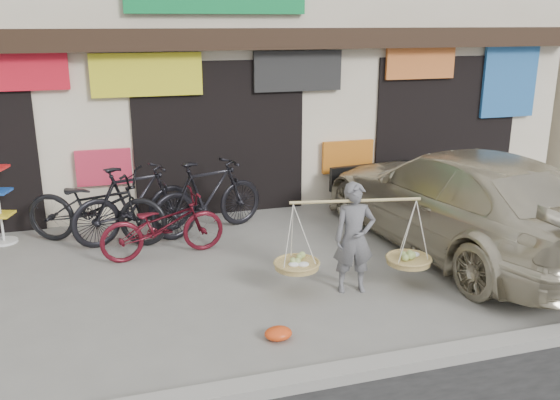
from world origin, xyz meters
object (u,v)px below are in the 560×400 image
object	(u,v)px
bike_2	(163,225)
suv	(459,200)
street_vendor	(354,243)
bike_3	(208,197)
bike_0	(96,206)
bike_1	(134,203)

from	to	relation	value
bike_2	suv	world-z (taller)	suv
street_vendor	bike_3	distance (m)	3.06
street_vendor	bike_0	xyz separation A→B (m)	(-3.12, 2.73, -0.06)
street_vendor	bike_2	bearing A→B (deg)	149.94
bike_2	bike_3	size ratio (longest dim) A/B	0.90
bike_2	bike_3	world-z (taller)	bike_3
bike_0	street_vendor	bearing A→B (deg)	-106.21
suv	bike_1	bearing A→B (deg)	-27.34
street_vendor	bike_1	size ratio (longest dim) A/B	0.98
street_vendor	bike_0	distance (m)	4.15
bike_1	bike_3	world-z (taller)	same
bike_0	bike_1	world-z (taller)	bike_1
street_vendor	bike_3	bearing A→B (deg)	127.42
bike_1	bike_2	world-z (taller)	bike_1
bike_0	bike_3	distance (m)	1.74
bike_1	suv	bearing A→B (deg)	-131.23
bike_1	bike_2	xyz separation A→B (m)	(0.35, -0.84, -0.13)
street_vendor	bike_1	world-z (taller)	street_vendor
bike_3	suv	world-z (taller)	suv
bike_2	bike_3	distance (m)	1.18
bike_0	bike_2	xyz separation A→B (m)	(0.92, -0.84, -0.12)
suv	street_vendor	bearing A→B (deg)	17.62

